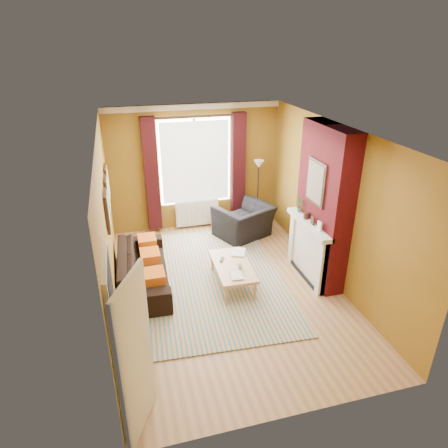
{
  "coord_description": "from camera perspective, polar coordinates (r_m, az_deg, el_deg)",
  "views": [
    {
      "loc": [
        -1.61,
        -5.73,
        4.06
      ],
      "look_at": [
        0.0,
        0.25,
        1.15
      ],
      "focal_mm": 32.0,
      "sensor_mm": 36.0,
      "label": 1
    }
  ],
  "objects": [
    {
      "name": "coffee_table",
      "position": [
        7.1,
        1.22,
        -6.14
      ],
      "size": [
        0.66,
        1.26,
        0.41
      ],
      "rotation": [
        0.0,
        0.0,
        -0.03
      ],
      "color": "tan",
      "rests_on": "ground"
    },
    {
      "name": "wicker_stool",
      "position": [
        9.22,
        -0.88,
        0.37
      ],
      "size": [
        0.38,
        0.38,
        0.39
      ],
      "rotation": [
        0.0,
        0.0,
        -0.25
      ],
      "color": "#A27846",
      "rests_on": "ground"
    },
    {
      "name": "room_walls",
      "position": [
        6.95,
        4.93,
        2.39
      ],
      "size": [
        3.82,
        5.54,
        2.83
      ],
      "color": "brown",
      "rests_on": "ground"
    },
    {
      "name": "tv_remote",
      "position": [
        7.22,
        -0.3,
        -5.07
      ],
      "size": [
        0.12,
        0.18,
        0.02
      ],
      "rotation": [
        0.0,
        0.0,
        -0.41
      ],
      "color": "#252628",
      "rests_on": "coffee_table"
    },
    {
      "name": "book_a",
      "position": [
        6.74,
        0.9,
        -7.46
      ],
      "size": [
        0.24,
        0.3,
        0.03
      ],
      "primitive_type": "imported",
      "rotation": [
        0.0,
        0.0,
        -0.1
      ],
      "color": "#999999",
      "rests_on": "coffee_table"
    },
    {
      "name": "book_b",
      "position": [
        7.46,
        1.17,
        -3.98
      ],
      "size": [
        0.36,
        0.4,
        0.03
      ],
      "primitive_type": "imported",
      "rotation": [
        0.0,
        0.0,
        -0.43
      ],
      "color": "#999999",
      "rests_on": "coffee_table"
    },
    {
      "name": "floor_lamp",
      "position": [
        9.11,
        4.94,
        7.05
      ],
      "size": [
        0.3,
        0.3,
        1.57
      ],
      "rotation": [
        0.0,
        0.0,
        -0.39
      ],
      "color": "black",
      "rests_on": "ground"
    },
    {
      "name": "armchair",
      "position": [
        8.82,
        2.84,
        0.38
      ],
      "size": [
        1.43,
        1.36,
        0.73
      ],
      "primitive_type": "imported",
      "rotation": [
        0.0,
        0.0,
        3.56
      ],
      "color": "black",
      "rests_on": "ground"
    },
    {
      "name": "mug",
      "position": [
        6.95,
        2.34,
        -6.09
      ],
      "size": [
        0.1,
        0.1,
        0.09
      ],
      "primitive_type": "imported",
      "rotation": [
        0.0,
        0.0,
        -0.02
      ],
      "color": "#999999",
      "rests_on": "coffee_table"
    },
    {
      "name": "sofa",
      "position": [
        7.31,
        -11.5,
        -6.19
      ],
      "size": [
        0.94,
        2.2,
        0.63
      ],
      "primitive_type": "imported",
      "rotation": [
        0.0,
        0.0,
        1.53
      ],
      "color": "black",
      "rests_on": "ground"
    },
    {
      "name": "ground",
      "position": [
        7.2,
        0.53,
        -9.13
      ],
      "size": [
        5.5,
        5.5,
        0.0
      ],
      "primitive_type": "plane",
      "color": "olive",
      "rests_on": "ground"
    },
    {
      "name": "striped_rug",
      "position": [
        7.44,
        -2.68,
        -7.81
      ],
      "size": [
        3.0,
        4.0,
        0.02
      ],
      "rotation": [
        0.0,
        0.0,
        -0.06
      ],
      "color": "teal",
      "rests_on": "ground"
    }
  ]
}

